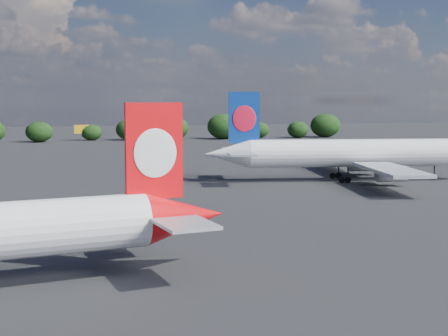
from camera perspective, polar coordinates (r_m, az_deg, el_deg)
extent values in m
plane|color=black|center=(100.76, -16.33, -1.96)|extent=(500.00, 500.00, 0.00)
cone|color=red|center=(51.81, -3.60, -4.42)|extent=(7.44, 5.27, 4.30)
cube|color=red|center=(50.24, -6.40, 1.55)|extent=(4.74, 1.13, 7.74)
ellipsoid|color=white|center=(50.01, -6.31, 1.36)|extent=(3.60, 0.71, 3.96)
ellipsoid|color=white|center=(50.50, -6.49, 1.40)|extent=(3.60, 0.71, 3.96)
cube|color=#ABADB3|center=(46.80, -3.54, -5.14)|extent=(4.59, 5.68, 0.26)
cube|color=#ABADB3|center=(55.61, -6.98, -3.37)|extent=(4.59, 5.68, 0.26)
cylinder|color=white|center=(110.22, 11.84, 1.35)|extent=(36.89, 11.36, 4.82)
cone|color=white|center=(105.89, 0.29, 1.29)|extent=(8.45, 6.13, 4.82)
cube|color=navy|center=(105.85, 1.85, 4.63)|extent=(5.30, 1.43, 8.67)
ellipsoid|color=red|center=(105.57, 1.87, 4.53)|extent=(4.02, 0.92, 4.43)
ellipsoid|color=red|center=(106.15, 1.83, 4.54)|extent=(4.02, 0.92, 4.43)
cube|color=#ABADB3|center=(100.81, 1.66, 1.26)|extent=(5.31, 6.47, 0.29)
cube|color=#ABADB3|center=(111.30, 1.01, 1.73)|extent=(5.31, 6.47, 0.29)
cube|color=#ABADB3|center=(99.15, 14.99, -0.15)|extent=(9.64, 20.09, 0.53)
cube|color=#ABADB3|center=(122.86, 10.98, 1.13)|extent=(9.64, 20.09, 0.53)
cylinder|color=#ABADB3|center=(104.44, 15.06, -0.53)|extent=(5.21, 3.43, 2.60)
cube|color=#ABADB3|center=(104.37, 15.07, -0.16)|extent=(2.14, 0.67, 1.16)
cylinder|color=#ABADB3|center=(118.94, 12.50, 0.33)|extent=(5.21, 3.43, 2.60)
cube|color=#ABADB3|center=(118.88, 12.51, 0.65)|extent=(2.14, 0.67, 1.16)
cylinder|color=black|center=(107.24, 11.26, -0.58)|extent=(0.31, 0.31, 2.41)
cylinder|color=black|center=(107.35, 11.25, -1.06)|extent=(1.12, 0.62, 1.06)
cylinder|color=black|center=(107.05, 10.71, -1.07)|extent=(1.12, 0.62, 1.06)
cylinder|color=black|center=(112.76, 10.43, -0.23)|extent=(0.31, 0.31, 2.41)
cylinder|color=black|center=(112.86, 10.43, -0.70)|extent=(1.12, 0.62, 1.06)
cylinder|color=black|center=(112.58, 9.91, -0.70)|extent=(1.12, 0.62, 1.06)
cylinder|color=black|center=(115.59, 18.67, -0.33)|extent=(0.27, 0.27, 2.41)
cylinder|color=black|center=(115.69, 18.65, -0.80)|extent=(0.91, 0.49, 0.87)
cube|color=gold|center=(222.26, -12.90, 3.48)|extent=(5.00, 0.30, 3.00)
cylinder|color=gray|center=(222.40, -12.88, 2.77)|extent=(0.30, 0.30, 2.50)
ellipsoid|color=black|center=(217.95, -16.54, 3.19)|extent=(9.00, 7.61, 6.92)
ellipsoid|color=black|center=(223.53, -12.02, 3.20)|extent=(7.29, 6.17, 5.61)
ellipsoid|color=black|center=(222.53, -8.62, 3.50)|extent=(9.76, 8.25, 7.50)
ellipsoid|color=black|center=(224.22, -4.59, 3.65)|extent=(10.57, 8.95, 8.13)
ellipsoid|color=black|center=(226.52, -0.06, 3.83)|extent=(11.93, 10.10, 9.18)
ellipsoid|color=black|center=(234.76, 3.22, 3.50)|extent=(7.67, 6.49, 5.90)
ellipsoid|color=black|center=(234.95, 6.79, 3.51)|extent=(8.07, 6.83, 6.21)
ellipsoid|color=black|center=(241.04, 9.26, 3.87)|extent=(11.71, 9.91, 9.01)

